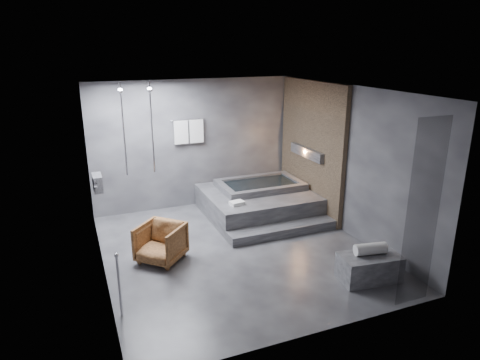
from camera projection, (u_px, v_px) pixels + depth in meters
name	position (u px, v px, depth m)	size (l,w,h in m)	color
room	(253.00, 150.00, 7.42)	(5.00, 5.04, 2.82)	#29292B
tub_deck	(257.00, 202.00, 9.17)	(2.20, 2.00, 0.50)	#2D2E30
tub_step	(283.00, 230.00, 8.18)	(2.20, 0.36, 0.18)	#2D2E30
concrete_bench	(369.00, 267.00, 6.59)	(0.92, 0.50, 0.41)	#363739
driftwood_chair	(161.00, 243.00, 7.14)	(0.69, 0.71, 0.65)	#482812
rolled_towel	(371.00, 249.00, 6.53)	(0.18, 0.18, 0.50)	silver
deck_towel	(237.00, 203.00, 8.33)	(0.26, 0.19, 0.07)	silver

